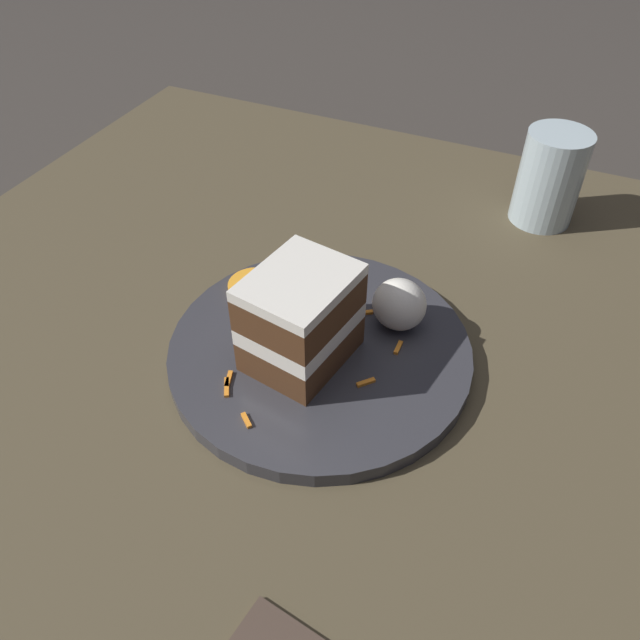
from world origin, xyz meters
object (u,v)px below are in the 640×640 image
(cake_slice, at_px, (300,319))
(drinking_glass, at_px, (548,184))
(cream_dollop, at_px, (399,304))
(orange_garnish, at_px, (254,286))
(plate, at_px, (320,351))

(cake_slice, bearing_deg, drinking_glass, -105.05)
(cream_dollop, bearing_deg, orange_garnish, 3.58)
(plate, relative_size, cream_dollop, 5.46)
(orange_garnish, bearing_deg, cake_slice, 142.47)
(plate, height_order, drinking_glass, drinking_glass)
(plate, height_order, cream_dollop, cream_dollop)
(plate, distance_m, cream_dollop, 0.09)
(plate, bearing_deg, orange_garnish, -26.07)
(cream_dollop, relative_size, orange_garnish, 0.97)
(cream_dollop, distance_m, orange_garnish, 0.15)
(cream_dollop, xyz_separation_m, orange_garnish, (0.15, 0.01, -0.02))
(cream_dollop, relative_size, drinking_glass, 0.47)
(plate, height_order, orange_garnish, orange_garnish)
(plate, xyz_separation_m, cream_dollop, (-0.06, -0.06, 0.03))
(orange_garnish, bearing_deg, plate, 153.93)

